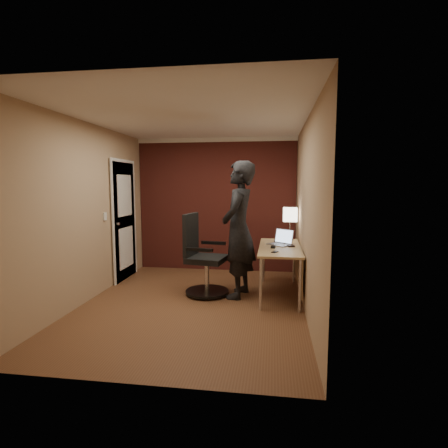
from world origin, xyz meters
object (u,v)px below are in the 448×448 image
(laptop, at_px, (281,240))
(person, at_px, (239,230))
(desk, at_px, (285,255))
(phone, at_px, (275,252))
(office_chair, at_px, (202,260))
(mouse, at_px, (273,247))
(wallet, at_px, (291,246))
(desk_lamp, at_px, (290,215))

(laptop, height_order, person, person)
(desk, relative_size, phone, 13.04)
(office_chair, bearing_deg, laptop, 14.28)
(laptop, xyz_separation_m, phone, (-0.10, -0.62, -0.06))
(phone, bearing_deg, mouse, 117.50)
(mouse, distance_m, person, 0.56)
(wallet, xyz_separation_m, person, (-0.76, -0.16, 0.25))
(laptop, bearing_deg, mouse, -112.30)
(desk, distance_m, desk_lamp, 0.80)
(wallet, bearing_deg, mouse, -150.23)
(desk_lamp, height_order, wallet, desk_lamp)
(laptop, height_order, mouse, laptop)
(person, bearing_deg, desk_lamp, 142.89)
(mouse, bearing_deg, phone, -79.35)
(mouse, height_order, person, person)
(desk, xyz_separation_m, phone, (-0.15, -0.45, 0.13))
(laptop, height_order, office_chair, office_chair)
(desk, height_order, laptop, laptop)
(desk_lamp, height_order, phone, desk_lamp)
(desk_lamp, xyz_separation_m, office_chair, (-1.31, -0.71, -0.62))
(phone, bearing_deg, person, 173.14)
(wallet, relative_size, office_chair, 0.09)
(desk_lamp, bearing_deg, phone, -103.27)
(desk, bearing_deg, person, -168.11)
(laptop, distance_m, person, 0.72)
(desk_lamp, height_order, laptop, desk_lamp)
(desk, distance_m, laptop, 0.26)
(mouse, bearing_deg, laptop, 74.55)
(office_chair, bearing_deg, desk, 6.04)
(desk, bearing_deg, wallet, 12.46)
(desk, distance_m, office_chair, 1.22)
(desk, xyz_separation_m, office_chair, (-1.21, -0.13, -0.08))
(desk_lamp, bearing_deg, laptop, -109.03)
(mouse, xyz_separation_m, phone, (0.02, -0.32, -0.01))
(desk, xyz_separation_m, wallet, (0.09, 0.02, 0.14))
(desk_lamp, xyz_separation_m, wallet, (-0.01, -0.56, -0.41))
(laptop, relative_size, mouse, 4.19)
(laptop, bearing_deg, phone, -99.24)
(desk, distance_m, mouse, 0.26)
(desk, relative_size, mouse, 15.00)
(laptop, xyz_separation_m, person, (-0.62, -0.31, 0.19))
(desk, bearing_deg, desk_lamp, 80.71)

